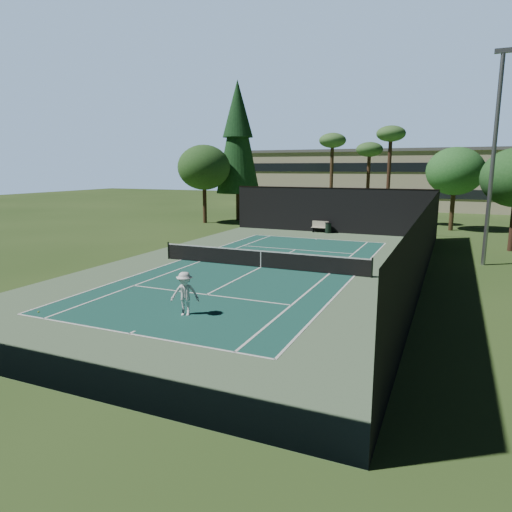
% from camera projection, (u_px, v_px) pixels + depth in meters
% --- Properties ---
extents(ground, '(160.00, 160.00, 0.00)m').
position_uv_depth(ground, '(261.00, 268.00, 26.72)').
color(ground, '#2D491B').
rests_on(ground, ground).
extents(apron_slab, '(18.00, 32.00, 0.01)m').
position_uv_depth(apron_slab, '(261.00, 267.00, 26.71)').
color(apron_slab, '#587652').
rests_on(apron_slab, ground).
extents(court_surface, '(10.97, 23.77, 0.01)m').
position_uv_depth(court_surface, '(261.00, 267.00, 26.71)').
color(court_surface, '#184F44').
rests_on(court_surface, ground).
extents(court_lines, '(11.07, 23.87, 0.01)m').
position_uv_depth(court_lines, '(261.00, 267.00, 26.71)').
color(court_lines, white).
rests_on(court_lines, ground).
extents(tennis_net, '(12.90, 0.10, 1.10)m').
position_uv_depth(tennis_net, '(261.00, 258.00, 26.61)').
color(tennis_net, black).
rests_on(tennis_net, ground).
extents(fence, '(18.04, 32.05, 4.03)m').
position_uv_depth(fence, '(261.00, 233.00, 26.39)').
color(fence, black).
rests_on(fence, ground).
extents(player, '(1.30, 1.02, 1.76)m').
position_uv_depth(player, '(185.00, 294.00, 17.91)').
color(player, white).
rests_on(player, ground).
extents(tennis_ball_a, '(0.07, 0.07, 0.07)m').
position_uv_depth(tennis_ball_a, '(38.00, 312.00, 18.38)').
color(tennis_ball_a, '#BDD330').
rests_on(tennis_ball_a, ground).
extents(tennis_ball_b, '(0.07, 0.07, 0.07)m').
position_uv_depth(tennis_ball_b, '(233.00, 259.00, 29.08)').
color(tennis_ball_b, '#D8EC35').
rests_on(tennis_ball_b, ground).
extents(tennis_ball_c, '(0.08, 0.08, 0.08)m').
position_uv_depth(tennis_ball_c, '(268.00, 253.00, 31.14)').
color(tennis_ball_c, '#CFE133').
rests_on(tennis_ball_c, ground).
extents(tennis_ball_d, '(0.07, 0.07, 0.07)m').
position_uv_depth(tennis_ball_d, '(239.00, 251.00, 31.93)').
color(tennis_ball_d, '#CEDC32').
rests_on(tennis_ball_d, ground).
extents(park_bench, '(1.50, 0.45, 1.02)m').
position_uv_depth(park_bench, '(320.00, 226.00, 41.13)').
color(park_bench, beige).
rests_on(park_bench, ground).
extents(trash_bin, '(0.56, 0.56, 0.95)m').
position_uv_depth(trash_bin, '(328.00, 228.00, 40.64)').
color(trash_bin, black).
rests_on(trash_bin, ground).
extents(pine_tree, '(4.80, 4.80, 15.00)m').
position_uv_depth(pine_tree, '(238.00, 132.00, 49.40)').
color(pine_tree, '#46301E').
rests_on(pine_tree, ground).
extents(palm_a, '(2.80, 2.80, 9.32)m').
position_uv_depth(palm_a, '(332.00, 144.00, 47.55)').
color(palm_a, '#4A3320').
rests_on(palm_a, ground).
extents(palm_b, '(2.80, 2.80, 8.42)m').
position_uv_depth(palm_b, '(369.00, 152.00, 48.14)').
color(palm_b, '#4B3020').
rests_on(palm_b, ground).
extents(palm_c, '(2.80, 2.80, 9.77)m').
position_uv_depth(palm_c, '(391.00, 138.00, 44.23)').
color(palm_c, '#3F271B').
rests_on(palm_c, ground).
extents(decid_tree_a, '(5.12, 5.12, 7.62)m').
position_uv_depth(decid_tree_a, '(455.00, 171.00, 41.59)').
color(decid_tree_a, '#412F1C').
rests_on(decid_tree_a, ground).
extents(decid_tree_c, '(5.44, 5.44, 8.09)m').
position_uv_depth(decid_tree_c, '(204.00, 168.00, 47.30)').
color(decid_tree_c, '#452D1D').
rests_on(decid_tree_c, ground).
extents(campus_building, '(40.50, 12.50, 8.30)m').
position_uv_depth(campus_building, '(382.00, 178.00, 67.33)').
color(campus_building, '#B4AA8C').
rests_on(campus_building, ground).
extents(light_pole, '(0.90, 0.25, 12.22)m').
position_uv_depth(light_pole, '(493.00, 155.00, 26.20)').
color(light_pole, gray).
rests_on(light_pole, ground).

